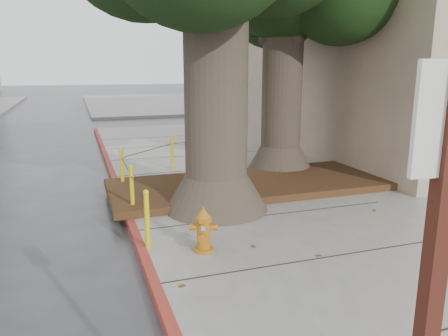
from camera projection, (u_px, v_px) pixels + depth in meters
The scene contains 11 objects.
ground at pixel (293, 272), 6.32m from camera, with size 140.00×140.00×0.00m, color #28282B.
sidewalk_far at pixel (188, 102), 35.84m from camera, with size 16.00×20.00×0.15m, color slate.
curb_red at pixel (131, 225), 7.98m from camera, with size 0.14×26.00×0.16m, color maroon.
planter_bed at pixel (250, 184), 10.15m from camera, with size 6.40×2.60×0.16m, color black.
building_corner at pixel (432, 8), 16.16m from camera, with size 12.00×13.00×10.00m, color tan.
building_side_white at pixel (323, 46), 34.29m from camera, with size 10.00×10.00×9.00m, color silver.
building_side_grey at pixel (345, 33), 41.37m from camera, with size 12.00×14.00×12.00m, color slate.
bollard_ring at pixel (170, 167), 9.93m from camera, with size 3.79×5.39×0.95m.
fire_hydrant at pixel (204, 230), 6.59m from camera, with size 0.38×0.38×0.71m.
car_silver at pixel (250, 108), 25.45m from camera, with size 1.30×3.22×1.10m, color #AEAFB4.
car_red at pixel (291, 104), 27.39m from camera, with size 1.24×3.55×1.17m, color maroon.
Camera 1 is at (-2.83, -5.18, 2.91)m, focal length 35.00 mm.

